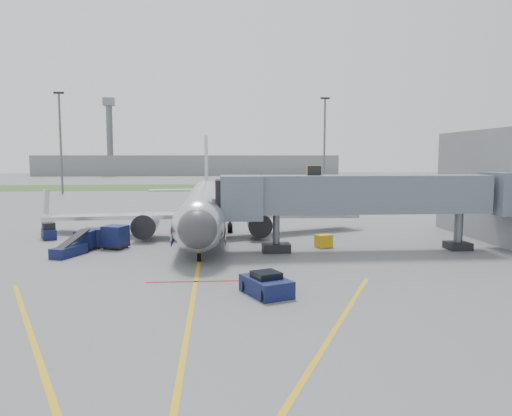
{
  "coord_description": "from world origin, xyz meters",
  "views": [
    {
      "loc": [
        1.33,
        -33.92,
        7.6
      ],
      "look_at": [
        4.65,
        8.31,
        3.2
      ],
      "focal_mm": 35.0,
      "sensor_mm": 36.0,
      "label": 1
    }
  ],
  "objects": [
    {
      "name": "grass_strip",
      "position": [
        0.0,
        90.0,
        0.01
      ],
      "size": [
        300.0,
        25.0,
        0.01
      ],
      "primitive_type": "cube",
      "color": "#2D4C1E",
      "rests_on": "ground"
    },
    {
      "name": "pushback_tug",
      "position": [
        4.0,
        -7.18,
        0.54
      ],
      "size": [
        2.95,
        3.58,
        1.29
      ],
      "color": "#0D0D3B",
      "rests_on": "ground"
    },
    {
      "name": "distant_terminal",
      "position": [
        -10.0,
        170.0,
        4.0
      ],
      "size": [
        120.0,
        14.0,
        8.0
      ],
      "primitive_type": "cube",
      "color": "slate",
      "rests_on": "ground"
    },
    {
      "name": "control_tower",
      "position": [
        -40.0,
        165.0,
        17.33
      ],
      "size": [
        4.0,
        4.0,
        30.0
      ],
      "color": "#595B60",
      "rests_on": "ground"
    },
    {
      "name": "airliner",
      "position": [
        0.0,
        15.25,
        2.65
      ],
      "size": [
        32.1,
        35.67,
        10.25
      ],
      "color": "silver",
      "rests_on": "ground"
    },
    {
      "name": "baggage_tug",
      "position": [
        -14.18,
        12.93,
        0.68
      ],
      "size": [
        1.94,
        2.48,
        1.54
      ],
      "color": "#0D0D3B",
      "rests_on": "ground"
    },
    {
      "name": "ground_power_cart",
      "position": [
        10.23,
        6.81,
        0.52
      ],
      "size": [
        1.54,
        1.27,
        1.06
      ],
      "color": "#E7AD0D",
      "rests_on": "ground"
    },
    {
      "name": "jet_bridge",
      "position": [
        12.86,
        5.0,
        4.47
      ],
      "size": [
        25.3,
        4.0,
        6.9
      ],
      "color": "slate",
      "rests_on": "ground"
    },
    {
      "name": "apron_markings",
      "position": [
        0.0,
        -7.4,
        0.0
      ],
      "size": [
        21.52,
        50.0,
        0.01
      ],
      "color": "gold",
      "rests_on": "ground"
    },
    {
      "name": "ground",
      "position": [
        0.0,
        0.0,
        0.0
      ],
      "size": [
        400.0,
        400.0,
        0.0
      ],
      "primitive_type": "plane",
      "color": "#565659",
      "rests_on": "ground"
    },
    {
      "name": "light_mast_left",
      "position": [
        -30.0,
        70.0,
        10.78
      ],
      "size": [
        2.0,
        0.44,
        20.4
      ],
      "color": "#595B60",
      "rests_on": "ground"
    },
    {
      "name": "baggage_cart_a",
      "position": [
        -8.99,
        8.13,
        0.82
      ],
      "size": [
        1.54,
        1.54,
        1.61
      ],
      "color": "#0D0D3B",
      "rests_on": "ground"
    },
    {
      "name": "belt_loader",
      "position": [
        -9.99,
        4.66,
        0.45
      ],
      "size": [
        2.32,
        3.83,
        1.82
      ],
      "color": "#0D0D3B",
      "rests_on": "ground"
    },
    {
      "name": "baggage_cart_c",
      "position": [
        -9.37,
        7.21,
        0.81
      ],
      "size": [
        1.79,
        1.79,
        1.59
      ],
      "color": "#0D0D3B",
      "rests_on": "ground"
    },
    {
      "name": "baggage_cart_b",
      "position": [
        -7.08,
        7.62,
        0.97
      ],
      "size": [
        2.29,
        2.29,
        1.9
      ],
      "color": "#0D0D3B",
      "rests_on": "ground"
    },
    {
      "name": "light_mast_right",
      "position": [
        25.0,
        75.0,
        10.78
      ],
      "size": [
        2.0,
        0.44,
        20.4
      ],
      "color": "#595B60",
      "rests_on": "ground"
    }
  ]
}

